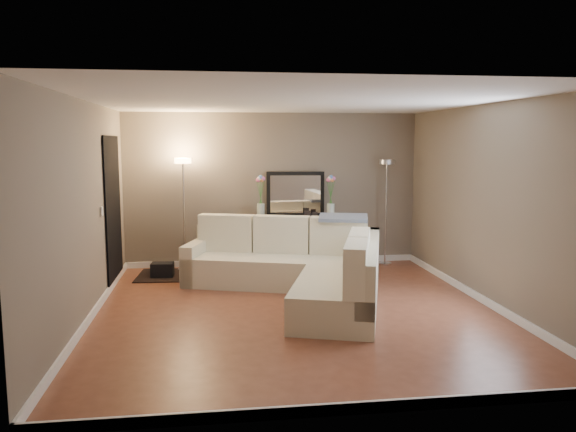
{
  "coord_description": "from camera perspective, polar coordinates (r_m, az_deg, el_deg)",
  "views": [
    {
      "loc": [
        -1.03,
        -6.77,
        2.12
      ],
      "look_at": [
        0.0,
        0.8,
        1.1
      ],
      "focal_mm": 35.0,
      "sensor_mm": 36.0,
      "label": 1
    }
  ],
  "objects": [
    {
      "name": "baseboard_right",
      "position": [
        7.9,
        19.17,
        -8.01
      ],
      "size": [
        0.03,
        5.5,
        0.1
      ],
      "primitive_type": "cube",
      "color": "white",
      "rests_on": "ground"
    },
    {
      "name": "leaning_mirror",
      "position": [
        9.55,
        0.75,
        2.23
      ],
      "size": [
        0.98,
        0.15,
        0.77
      ],
      "color": "black",
      "rests_on": "console_table"
    },
    {
      "name": "baseboard_front",
      "position": [
        4.65,
        6.19,
        -18.86
      ],
      "size": [
        5.0,
        0.03,
        0.1
      ],
      "primitive_type": "cube",
      "color": "white",
      "rests_on": "ground"
    },
    {
      "name": "table_decor",
      "position": [
        9.38,
        0.78,
        -0.08
      ],
      "size": [
        0.59,
        0.16,
        0.14
      ],
      "color": "gold",
      "rests_on": "console_table"
    },
    {
      "name": "baseboard_back",
      "position": [
        9.78,
        -1.53,
        -4.62
      ],
      "size": [
        5.0,
        0.03,
        0.1
      ],
      "primitive_type": "cube",
      "color": "white",
      "rests_on": "ground"
    },
    {
      "name": "floor_lamp_lit",
      "position": [
        9.26,
        -10.57,
        2.43
      ],
      "size": [
        0.28,
        0.28,
        1.85
      ],
      "color": "silver",
      "rests_on": "floor"
    },
    {
      "name": "wall_right",
      "position": [
        7.68,
        19.74,
        1.03
      ],
      "size": [
        0.02,
        5.5,
        2.6
      ],
      "primitive_type": "cube",
      "color": "#766A5A",
      "rests_on": "ground"
    },
    {
      "name": "wall_front",
      "position": [
        4.22,
        6.51,
        -3.63
      ],
      "size": [
        5.0,
        0.02,
        2.6
      ],
      "primitive_type": "cube",
      "color": "#766A5A",
      "rests_on": "ground"
    },
    {
      "name": "floor_lamp_unlit",
      "position": [
        9.73,
        9.96,
        2.53
      ],
      "size": [
        0.33,
        0.33,
        1.81
      ],
      "color": "silver",
      "rests_on": "floor"
    },
    {
      "name": "ceiling",
      "position": [
        6.87,
        0.91,
        11.65
      ],
      "size": [
        5.0,
        5.5,
        0.01
      ],
      "primitive_type": "cube",
      "color": "white",
      "rests_on": "ground"
    },
    {
      "name": "floor",
      "position": [
        7.17,
        0.87,
        -9.63
      ],
      "size": [
        5.0,
        5.5,
        0.01
      ],
      "primitive_type": "cube",
      "color": "brown",
      "rests_on": "ground"
    },
    {
      "name": "switch_plate",
      "position": [
        7.81,
        -18.38,
        0.45
      ],
      "size": [
        0.02,
        0.08,
        0.12
      ],
      "primitive_type": "cube",
      "color": "white",
      "rests_on": "ground"
    },
    {
      "name": "flower_vase_right",
      "position": [
        9.43,
        4.36,
        1.62
      ],
      "size": [
        0.16,
        0.14,
        0.73
      ],
      "color": "silver",
      "rests_on": "console_table"
    },
    {
      "name": "wall_back",
      "position": [
        9.62,
        -1.57,
        2.71
      ],
      "size": [
        5.0,
        0.02,
        2.6
      ],
      "primitive_type": "cube",
      "color": "#766A5A",
      "rests_on": "ground"
    },
    {
      "name": "black_bag",
      "position": [
        9.04,
        -12.63,
        -5.35
      ],
      "size": [
        0.36,
        0.27,
        0.22
      ],
      "primitive_type": "cube",
      "rotation": [
        0.0,
        0.0,
        -0.07
      ],
      "color": "black",
      "rests_on": "charcoal_rug"
    },
    {
      "name": "console_table",
      "position": [
        9.47,
        0.28,
        -2.36
      ],
      "size": [
        1.42,
        0.52,
        0.85
      ],
      "color": "black",
      "rests_on": "floor"
    },
    {
      "name": "wall_left",
      "position": [
        6.98,
        -19.93,
        0.4
      ],
      "size": [
        0.02,
        5.5,
        2.6
      ],
      "primitive_type": "cube",
      "color": "#766A5A",
      "rests_on": "ground"
    },
    {
      "name": "flower_vase_left",
      "position": [
        9.38,
        -2.79,
        1.6
      ],
      "size": [
        0.16,
        0.14,
        0.73
      ],
      "color": "silver",
      "rests_on": "console_table"
    },
    {
      "name": "charcoal_rug",
      "position": [
        9.14,
        -11.26,
        -5.91
      ],
      "size": [
        1.27,
        0.99,
        0.02
      ],
      "primitive_type": "cube",
      "rotation": [
        0.0,
        0.0,
        -0.07
      ],
      "color": "black",
      "rests_on": "floor"
    },
    {
      "name": "sectional_sofa",
      "position": [
        7.88,
        1.48,
        -5.24
      ],
      "size": [
        2.99,
        3.44,
        1.0
      ],
      "color": "beige",
      "rests_on": "floor"
    },
    {
      "name": "doorway",
      "position": [
        8.66,
        -17.33,
        0.49
      ],
      "size": [
        0.02,
        1.2,
        2.2
      ],
      "primitive_type": "cube",
      "color": "black",
      "rests_on": "ground"
    },
    {
      "name": "baseboard_left",
      "position": [
        7.23,
        -19.28,
        -9.47
      ],
      "size": [
        0.03,
        5.5,
        0.1
      ],
      "primitive_type": "cube",
      "color": "white",
      "rests_on": "ground"
    },
    {
      "name": "throw_blanket",
      "position": [
        8.4,
        5.63,
        -0.18
      ],
      "size": [
        0.8,
        0.58,
        0.1
      ],
      "primitive_type": "cube",
      "rotation": [
        0.1,
        0.0,
        -0.26
      ],
      "color": "slate",
      "rests_on": "sectional_sofa"
    }
  ]
}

